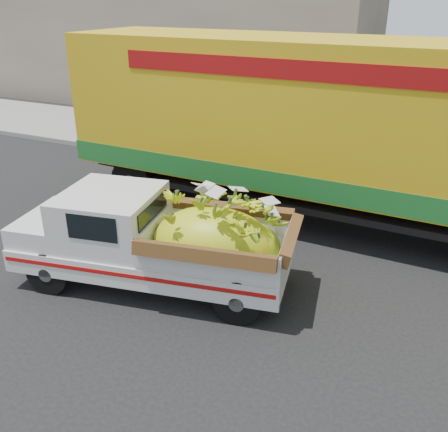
% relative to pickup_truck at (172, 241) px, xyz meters
% --- Properties ---
extents(ground, '(100.00, 100.00, 0.00)m').
position_rel_pickup_truck_xyz_m(ground, '(-0.60, -0.82, -0.86)').
color(ground, black).
rests_on(ground, ground).
extents(curb, '(60.00, 0.25, 0.15)m').
position_rel_pickup_truck_xyz_m(curb, '(-0.60, 6.08, -0.79)').
color(curb, gray).
rests_on(curb, ground).
extents(sidewalk, '(60.00, 4.00, 0.14)m').
position_rel_pickup_truck_xyz_m(sidewalk, '(-0.60, 8.18, -0.79)').
color(sidewalk, gray).
rests_on(sidewalk, ground).
extents(building_left, '(18.00, 6.00, 5.00)m').
position_rel_pickup_truck_xyz_m(building_left, '(-8.60, 14.08, 1.64)').
color(building_left, gray).
rests_on(building_left, ground).
extents(pickup_truck, '(4.80, 2.48, 1.60)m').
position_rel_pickup_truck_xyz_m(pickup_truck, '(0.00, 0.00, 0.00)').
color(pickup_truck, black).
rests_on(pickup_truck, ground).
extents(semi_trailer, '(12.03, 2.89, 3.80)m').
position_rel_pickup_truck_xyz_m(semi_trailer, '(1.85, 3.62, 1.26)').
color(semi_trailer, black).
rests_on(semi_trailer, ground).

